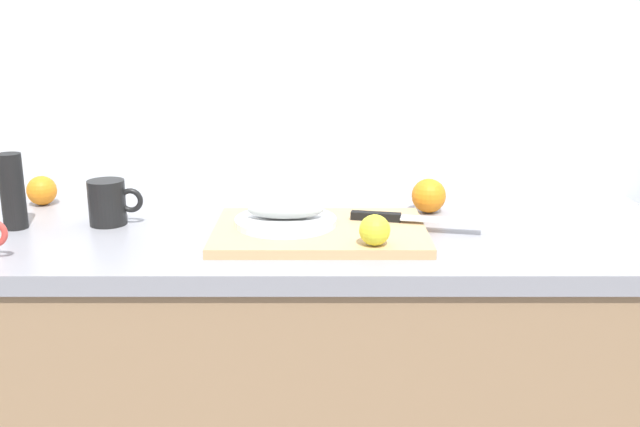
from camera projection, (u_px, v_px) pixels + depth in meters
back_wall at (241, 59)px, 1.82m from camera, size 3.20×0.05×2.50m
kitchen_counter at (236, 410)px, 1.72m from camera, size 2.00×0.60×0.90m
cutting_board at (320, 231)px, 1.55m from camera, size 0.45×0.31×0.02m
white_plate at (286, 221)px, 1.56m from camera, size 0.22×0.22×0.01m
fish_fillet at (286, 210)px, 1.55m from camera, size 0.16×0.07×0.04m
chef_knife at (400, 218)px, 1.58m from camera, size 0.29×0.09×0.02m
lemon_0 at (375, 230)px, 1.42m from camera, size 0.06×0.06×0.06m
coffee_mug_0 at (108, 202)px, 1.62m from camera, size 0.12×0.08×0.10m
orange_1 at (429, 196)px, 1.73m from camera, size 0.08×0.08×0.08m
orange_2 at (42, 191)px, 1.79m from camera, size 0.07×0.07×0.07m
pepper_mill at (13, 191)px, 1.59m from camera, size 0.05×0.05×0.17m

